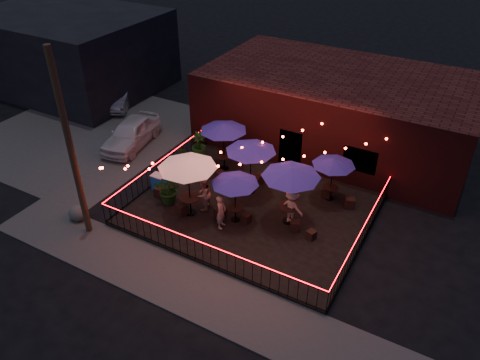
% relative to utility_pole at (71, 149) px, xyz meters
% --- Properties ---
extents(ground, '(110.00, 110.00, 0.00)m').
position_rel_utility_pole_xyz_m(ground, '(5.40, 2.60, -4.00)').
color(ground, black).
rests_on(ground, ground).
extents(patio, '(10.00, 8.00, 0.15)m').
position_rel_utility_pole_xyz_m(patio, '(5.40, 4.60, -3.92)').
color(patio, black).
rests_on(patio, ground).
extents(sidewalk, '(18.00, 2.50, 0.05)m').
position_rel_utility_pole_xyz_m(sidewalk, '(5.40, -0.65, -3.98)').
color(sidewalk, '#454140').
rests_on(sidewalk, ground).
extents(parking_lot, '(11.00, 12.00, 0.02)m').
position_rel_utility_pole_xyz_m(parking_lot, '(-6.60, 6.60, -3.99)').
color(parking_lot, '#454140').
rests_on(parking_lot, ground).
extents(brick_building, '(14.00, 8.00, 4.00)m').
position_rel_utility_pole_xyz_m(brick_building, '(6.40, 12.59, -2.00)').
color(brick_building, '#3D1110').
rests_on(brick_building, ground).
extents(background_building, '(12.00, 9.00, 5.00)m').
position_rel_utility_pole_xyz_m(background_building, '(-12.60, 11.60, -1.50)').
color(background_building, black).
rests_on(background_building, ground).
extents(utility_pole, '(0.26, 0.26, 8.00)m').
position_rel_utility_pole_xyz_m(utility_pole, '(0.00, 0.00, 0.00)').
color(utility_pole, '#3B2A18').
rests_on(utility_pole, ground).
extents(fence_front, '(10.00, 0.04, 1.04)m').
position_rel_utility_pole_xyz_m(fence_front, '(5.40, 0.60, -3.34)').
color(fence_front, black).
rests_on(fence_front, patio).
extents(fence_left, '(0.04, 8.00, 1.04)m').
position_rel_utility_pole_xyz_m(fence_left, '(0.40, 4.60, -3.34)').
color(fence_left, black).
rests_on(fence_left, patio).
extents(fence_right, '(0.04, 8.00, 1.04)m').
position_rel_utility_pole_xyz_m(fence_right, '(10.40, 4.60, -3.34)').
color(fence_right, black).
rests_on(fence_right, patio).
extents(festoon_lights, '(10.02, 8.72, 1.32)m').
position_rel_utility_pole_xyz_m(festoon_lights, '(4.39, 4.30, -1.48)').
color(festoon_lights, red).
rests_on(festoon_lights, ground).
extents(cafe_table_0, '(3.16, 3.16, 2.78)m').
position_rel_utility_pole_xyz_m(cafe_table_0, '(3.19, 2.99, -1.31)').
color(cafe_table_0, black).
rests_on(cafe_table_0, patio).
extents(cafe_table_1, '(2.63, 2.63, 2.55)m').
position_rel_utility_pole_xyz_m(cafe_table_1, '(2.59, 6.88, -1.52)').
color(cafe_table_1, black).
rests_on(cafe_table_1, patio).
extents(cafe_table_2, '(2.56, 2.56, 2.23)m').
position_rel_utility_pole_xyz_m(cafe_table_2, '(5.15, 3.52, -1.81)').
color(cafe_table_2, black).
rests_on(cafe_table_2, patio).
extents(cafe_table_3, '(2.83, 2.83, 2.56)m').
position_rel_utility_pole_xyz_m(cafe_table_3, '(4.69, 5.75, -1.51)').
color(cafe_table_3, black).
rests_on(cafe_table_3, patio).
extents(cafe_table_4, '(3.17, 3.17, 2.71)m').
position_rel_utility_pole_xyz_m(cafe_table_4, '(7.18, 4.55, -1.38)').
color(cafe_table_4, black).
rests_on(cafe_table_4, patio).
extents(cafe_table_5, '(2.21, 2.21, 2.14)m').
position_rel_utility_pole_xyz_m(cafe_table_5, '(8.15, 7.02, -1.90)').
color(cafe_table_5, black).
rests_on(cafe_table_5, patio).
extents(bistro_chair_0, '(0.43, 0.43, 0.50)m').
position_rel_utility_pole_xyz_m(bistro_chair_0, '(1.23, 3.34, -3.60)').
color(bistro_chair_0, black).
rests_on(bistro_chair_0, patio).
extents(bistro_chair_1, '(0.55, 0.55, 0.51)m').
position_rel_utility_pole_xyz_m(bistro_chair_1, '(2.90, 2.75, -3.60)').
color(bistro_chair_1, black).
rests_on(bistro_chair_1, patio).
extents(bistro_chair_2, '(0.46, 0.46, 0.43)m').
position_rel_utility_pole_xyz_m(bistro_chair_2, '(1.64, 6.21, -3.64)').
color(bistro_chair_2, black).
rests_on(bistro_chair_2, patio).
extents(bistro_chair_3, '(0.48, 0.48, 0.46)m').
position_rel_utility_pole_xyz_m(bistro_chair_3, '(2.96, 5.93, -3.62)').
color(bistro_chair_3, black).
rests_on(bistro_chair_3, patio).
extents(bistro_chair_4, '(0.52, 0.52, 0.48)m').
position_rel_utility_pole_xyz_m(bistro_chair_4, '(4.49, 3.34, -3.61)').
color(bistro_chair_4, black).
rests_on(bistro_chair_4, patio).
extents(bistro_chair_5, '(0.42, 0.42, 0.42)m').
position_rel_utility_pole_xyz_m(bistro_chair_5, '(5.64, 3.62, -3.64)').
color(bistro_chair_5, black).
rests_on(bistro_chair_5, patio).
extents(bistro_chair_6, '(0.53, 0.53, 0.47)m').
position_rel_utility_pole_xyz_m(bistro_chair_6, '(4.71, 6.58, -3.61)').
color(bistro_chair_6, black).
rests_on(bistro_chair_6, patio).
extents(bistro_chair_7, '(0.57, 0.57, 0.51)m').
position_rel_utility_pole_xyz_m(bistro_chair_7, '(6.61, 6.32, -3.60)').
color(bistro_chair_7, black).
rests_on(bistro_chair_7, patio).
extents(bistro_chair_8, '(0.49, 0.49, 0.45)m').
position_rel_utility_pole_xyz_m(bistro_chair_8, '(7.67, 4.17, -3.62)').
color(bistro_chair_8, black).
rests_on(bistro_chair_8, patio).
extents(bistro_chair_9, '(0.42, 0.42, 0.40)m').
position_rel_utility_pole_xyz_m(bistro_chair_9, '(8.48, 3.97, -3.65)').
color(bistro_chair_9, black).
rests_on(bistro_chair_9, patio).
extents(bistro_chair_10, '(0.43, 0.43, 0.47)m').
position_rel_utility_pole_xyz_m(bistro_chair_10, '(7.98, 7.08, -3.62)').
color(bistro_chair_10, black).
rests_on(bistro_chair_10, patio).
extents(bistro_chair_11, '(0.54, 0.54, 0.49)m').
position_rel_utility_pole_xyz_m(bistro_chair_11, '(9.17, 6.83, -3.61)').
color(bistro_chair_11, black).
rests_on(bistro_chair_11, patio).
extents(patron_a, '(0.46, 0.62, 1.57)m').
position_rel_utility_pole_xyz_m(patron_a, '(4.87, 2.84, -3.07)').
color(patron_a, tan).
rests_on(patron_a, patio).
extents(patron_b, '(0.63, 0.80, 1.64)m').
position_rel_utility_pole_xyz_m(patron_b, '(3.54, 3.52, -3.03)').
color(patron_b, tan).
rests_on(patron_b, patio).
extents(patron_c, '(1.10, 0.73, 1.59)m').
position_rel_utility_pole_xyz_m(patron_c, '(7.30, 4.59, -3.05)').
color(patron_c, tan).
rests_on(patron_c, patio).
extents(potted_shrub_a, '(1.33, 1.19, 1.36)m').
position_rel_utility_pole_xyz_m(potted_shrub_a, '(1.94, 3.19, -3.17)').
color(potted_shrub_a, '#153F11').
rests_on(potted_shrub_a, patio).
extents(potted_shrub_b, '(0.81, 0.71, 1.27)m').
position_rel_utility_pole_xyz_m(potted_shrub_b, '(0.80, 5.90, -3.22)').
color(potted_shrub_b, '#15340E').
rests_on(potted_shrub_b, patio).
extents(potted_shrub_c, '(0.90, 0.90, 1.39)m').
position_rel_utility_pole_xyz_m(potted_shrub_c, '(0.80, 7.29, -3.15)').
color(potted_shrub_c, '#10350D').
rests_on(potted_shrub_c, patio).
extents(cooler, '(0.65, 0.47, 0.85)m').
position_rel_utility_pole_xyz_m(cooler, '(0.90, 3.73, -3.42)').
color(cooler, blue).
rests_on(cooler, patio).
extents(boulder, '(1.10, 1.02, 0.69)m').
position_rel_utility_pole_xyz_m(boulder, '(-0.94, 0.35, -3.65)').
color(boulder, '#4C4D47').
rests_on(boulder, ground).
extents(car_white, '(2.55, 4.68, 1.51)m').
position_rel_utility_pole_xyz_m(car_white, '(-3.27, 6.71, -3.24)').
color(car_white, white).
rests_on(car_white, ground).
extents(car_silver, '(3.26, 4.43, 1.39)m').
position_rel_utility_pole_xyz_m(car_silver, '(-7.50, 10.51, -3.30)').
color(car_silver, '#A5A5AC').
rests_on(car_silver, ground).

